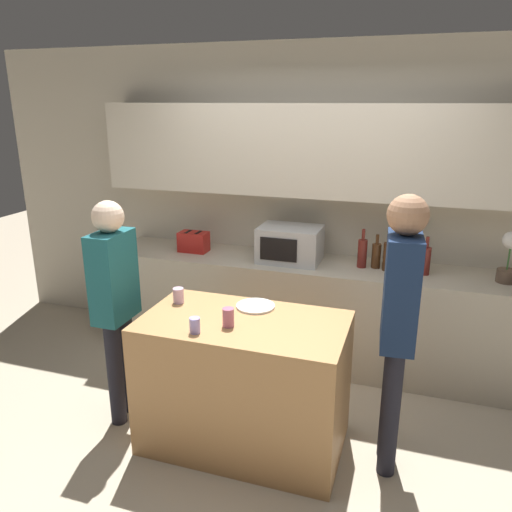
{
  "coord_description": "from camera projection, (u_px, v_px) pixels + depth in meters",
  "views": [
    {
      "loc": [
        0.84,
        -2.58,
        2.22
      ],
      "look_at": [
        -0.13,
        0.38,
        1.25
      ],
      "focal_mm": 35.0,
      "sensor_mm": 36.0,
      "label": 1
    }
  ],
  "objects": [
    {
      "name": "cup_1",
      "position": [
        178.0,
        295.0,
        3.4
      ],
      "size": [
        0.07,
        0.07,
        0.1
      ],
      "color": "#D0A9D1",
      "rests_on": "kitchen_island"
    },
    {
      "name": "bottle_1",
      "position": [
        376.0,
        255.0,
        4.08
      ],
      "size": [
        0.07,
        0.07,
        0.28
      ],
      "color": "#472814",
      "rests_on": "back_counter"
    },
    {
      "name": "plate_on_island",
      "position": [
        256.0,
        306.0,
        3.34
      ],
      "size": [
        0.26,
        0.26,
        0.01
      ],
      "color": "white",
      "rests_on": "kitchen_island"
    },
    {
      "name": "back_wall",
      "position": [
        317.0,
        183.0,
        4.3
      ],
      "size": [
        6.4,
        0.4,
        2.7
      ],
      "color": "beige",
      "rests_on": "ground_plane"
    },
    {
      "name": "person_left",
      "position": [
        115.0,
        295.0,
        3.4
      ],
      "size": [
        0.21,
        0.34,
        1.6
      ],
      "rotation": [
        0.0,
        0.0,
        -1.57
      ],
      "color": "black",
      "rests_on": "ground_plane"
    },
    {
      "name": "person_center",
      "position": [
        399.0,
        313.0,
        2.89
      ],
      "size": [
        0.23,
        0.35,
        1.74
      ],
      "rotation": [
        0.0,
        0.0,
        -4.64
      ],
      "color": "black",
      "rests_on": "ground_plane"
    },
    {
      "name": "cup_2",
      "position": [
        228.0,
        317.0,
        3.04
      ],
      "size": [
        0.07,
        0.07,
        0.12
      ],
      "color": "#B56281",
      "rests_on": "kitchen_island"
    },
    {
      "name": "bottle_0",
      "position": [
        362.0,
        253.0,
        4.09
      ],
      "size": [
        0.08,
        0.08,
        0.32
      ],
      "color": "maroon",
      "rests_on": "back_counter"
    },
    {
      "name": "potted_plant",
      "position": [
        509.0,
        257.0,
        3.73
      ],
      "size": [
        0.14,
        0.14,
        0.4
      ],
      "color": "brown",
      "rests_on": "back_counter"
    },
    {
      "name": "kitchen_island",
      "position": [
        244.0,
        383.0,
        3.28
      ],
      "size": [
        1.3,
        0.74,
        0.9
      ],
      "color": "#B27F4C",
      "rests_on": "ground_plane"
    },
    {
      "name": "bottle_5",
      "position": [
        426.0,
        260.0,
        3.92
      ],
      "size": [
        0.07,
        0.07,
        0.31
      ],
      "color": "maroon",
      "rests_on": "back_counter"
    },
    {
      "name": "bottle_3",
      "position": [
        400.0,
        256.0,
        4.04
      ],
      "size": [
        0.07,
        0.07,
        0.29
      ],
      "color": "#194723",
      "rests_on": "back_counter"
    },
    {
      "name": "bottle_4",
      "position": [
        413.0,
        259.0,
        3.95
      ],
      "size": [
        0.07,
        0.07,
        0.31
      ],
      "color": "silver",
      "rests_on": "back_counter"
    },
    {
      "name": "microwave",
      "position": [
        290.0,
        244.0,
        4.24
      ],
      "size": [
        0.52,
        0.39,
        0.3
      ],
      "color": "#B7BABC",
      "rests_on": "back_counter"
    },
    {
      "name": "cup_0",
      "position": [
        195.0,
        325.0,
        2.96
      ],
      "size": [
        0.06,
        0.06,
        0.1
      ],
      "color": "#9F93E5",
      "rests_on": "kitchen_island"
    },
    {
      "name": "toaster",
      "position": [
        194.0,
        242.0,
        4.53
      ],
      "size": [
        0.26,
        0.16,
        0.18
      ],
      "color": "#B21E19",
      "rests_on": "back_counter"
    },
    {
      "name": "back_counter",
      "position": [
        306.0,
        311.0,
        4.38
      ],
      "size": [
        3.6,
        0.62,
        0.9
      ],
      "color": "#B7AD99",
      "rests_on": "ground_plane"
    },
    {
      "name": "bottle_2",
      "position": [
        387.0,
        256.0,
        4.01
      ],
      "size": [
        0.06,
        0.06,
        0.33
      ],
      "color": "#472814",
      "rests_on": "back_counter"
    },
    {
      "name": "ground_plane",
      "position": [
        257.0,
        457.0,
        3.25
      ],
      "size": [
        14.0,
        14.0,
        0.0
      ],
      "primitive_type": "plane",
      "color": "#BCAD93"
    }
  ]
}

